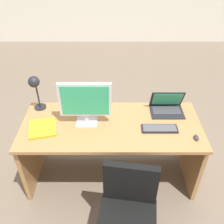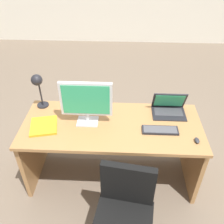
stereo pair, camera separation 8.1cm
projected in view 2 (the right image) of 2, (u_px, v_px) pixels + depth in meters
The scene contains 9 objects.
ground at pixel (116, 101), 4.00m from camera, with size 12.00×12.00×0.00m, color #6B5B4C.
desk at pixel (112, 138), 2.53m from camera, with size 1.71×0.73×0.76m.
monitor at pixel (86, 101), 2.23m from camera, with size 0.48×0.16×0.43m.
laptop at pixel (169, 106), 2.48m from camera, with size 0.33×0.25×0.22m.
keyboard at pixel (160, 130), 2.27m from camera, with size 0.33×0.12×0.02m.
mouse at pixel (197, 140), 2.15m from camera, with size 0.04×0.07×0.03m.
desk_lamp at pixel (38, 84), 2.41m from camera, with size 0.12×0.14×0.38m.
book at pixel (44, 126), 2.32m from camera, with size 0.29×0.31×0.02m.
office_chair at pixel (124, 222), 2.02m from camera, with size 0.56×0.56×0.83m.
Camera 2 is at (0.09, -1.80, 2.27)m, focal length 39.63 mm.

